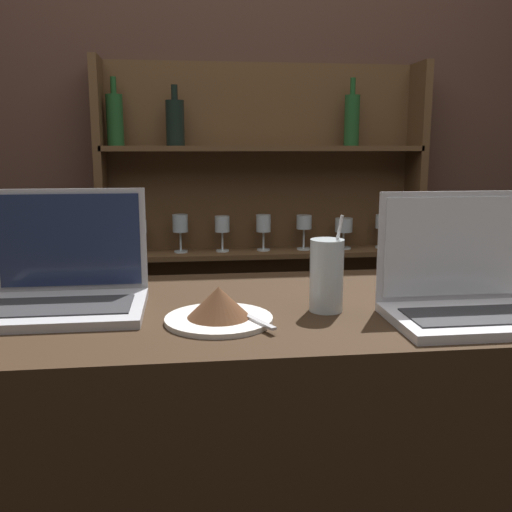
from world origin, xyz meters
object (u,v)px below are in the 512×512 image
object	(u,v)px
cake_plate	(219,308)
laptop_far	(469,290)
water_glass	(327,275)
laptop_near	(65,284)

from	to	relation	value
cake_plate	laptop_far	bearing A→B (deg)	-3.53
laptop_far	water_glass	size ratio (longest dim) A/B	1.68
cake_plate	water_glass	size ratio (longest dim) A/B	1.05
laptop_far	cake_plate	bearing A→B (deg)	176.47
laptop_near	laptop_far	distance (m)	0.82
cake_plate	laptop_near	bearing A→B (deg)	156.25
laptop_near	cake_plate	distance (m)	0.34
laptop_near	water_glass	bearing A→B (deg)	-9.22
laptop_near	cake_plate	world-z (taller)	laptop_near
water_glass	cake_plate	bearing A→B (deg)	-167.29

